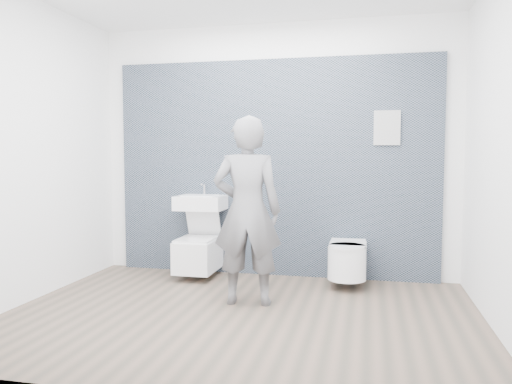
% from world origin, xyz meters
% --- Properties ---
extents(ground, '(4.00, 4.00, 0.00)m').
position_xyz_m(ground, '(0.00, 0.00, 0.00)').
color(ground, brown).
rests_on(ground, ground).
extents(room_shell, '(4.00, 4.00, 4.00)m').
position_xyz_m(room_shell, '(0.00, 0.00, 1.74)').
color(room_shell, white).
rests_on(room_shell, ground).
extents(tile_wall, '(3.60, 0.06, 2.40)m').
position_xyz_m(tile_wall, '(0.00, 1.47, 0.00)').
color(tile_wall, black).
rests_on(tile_wall, ground).
extents(washbasin, '(0.53, 0.39, 0.40)m').
position_xyz_m(washbasin, '(-0.78, 1.24, 0.83)').
color(washbasin, white).
rests_on(washbasin, ground).
extents(toilet_square, '(0.41, 0.59, 0.77)m').
position_xyz_m(toilet_square, '(-0.78, 1.15, 0.28)').
color(toilet_square, white).
rests_on(toilet_square, ground).
extents(toilet_rounded, '(0.38, 0.65, 0.35)m').
position_xyz_m(toilet_rounded, '(0.84, 1.11, 0.28)').
color(toilet_rounded, white).
rests_on(toilet_rounded, ground).
extents(info_placard, '(0.27, 0.03, 0.36)m').
position_xyz_m(info_placard, '(1.22, 1.43, 0.00)').
color(info_placard, silver).
rests_on(info_placard, ground).
extents(visitor, '(0.67, 0.48, 1.70)m').
position_xyz_m(visitor, '(-0.02, 0.33, 0.85)').
color(visitor, '#5D5C61').
rests_on(visitor, ground).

